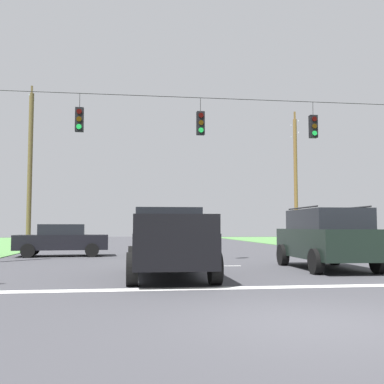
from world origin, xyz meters
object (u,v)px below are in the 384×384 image
at_px(overhead_signal_span, 200,165).
at_px(suv_black, 326,237).
at_px(utility_pole_mid_right, 296,178).
at_px(utility_pole_near_left, 30,168).
at_px(distant_car_oncoming, 62,240).
at_px(pickup_truck, 168,242).

relative_size(overhead_signal_span, suv_black, 3.85).
xyz_separation_m(overhead_signal_span, utility_pole_mid_right, (9.81, 15.82, 1.25)).
bearing_deg(utility_pole_mid_right, utility_pole_near_left, -175.28).
bearing_deg(distant_car_oncoming, utility_pole_near_left, 109.93).
bearing_deg(pickup_truck, distant_car_oncoming, 113.19).
bearing_deg(utility_pole_mid_right, overhead_signal_span, -121.79).
relative_size(suv_black, utility_pole_near_left, 0.44).
distance_m(overhead_signal_span, suv_black, 5.87).
relative_size(overhead_signal_span, distant_car_oncoming, 4.24).
xyz_separation_m(distant_car_oncoming, utility_pole_mid_right, (15.79, 11.20, 4.34)).
bearing_deg(distant_car_oncoming, overhead_signal_span, -37.70).
height_order(suv_black, utility_pole_near_left, utility_pole_near_left).
bearing_deg(overhead_signal_span, utility_pole_mid_right, 58.21).
height_order(overhead_signal_span, distant_car_oncoming, overhead_signal_span).
xyz_separation_m(overhead_signal_span, distant_car_oncoming, (-5.98, 4.62, -3.09)).
distance_m(distant_car_oncoming, utility_pole_near_left, 11.20).
bearing_deg(suv_black, pickup_truck, -162.63).
relative_size(suv_black, utility_pole_mid_right, 0.47).
distance_m(pickup_truck, utility_pole_near_left, 21.46).
distance_m(overhead_signal_span, pickup_truck, 6.29).
distance_m(pickup_truck, distant_car_oncoming, 10.79).
xyz_separation_m(pickup_truck, utility_pole_near_left, (-7.73, 19.52, 4.41)).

